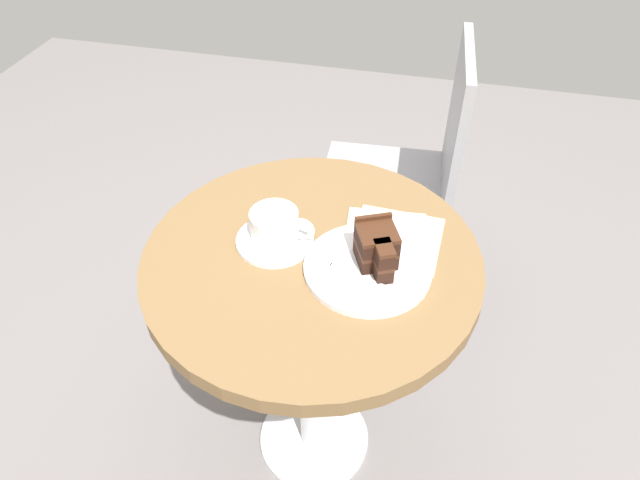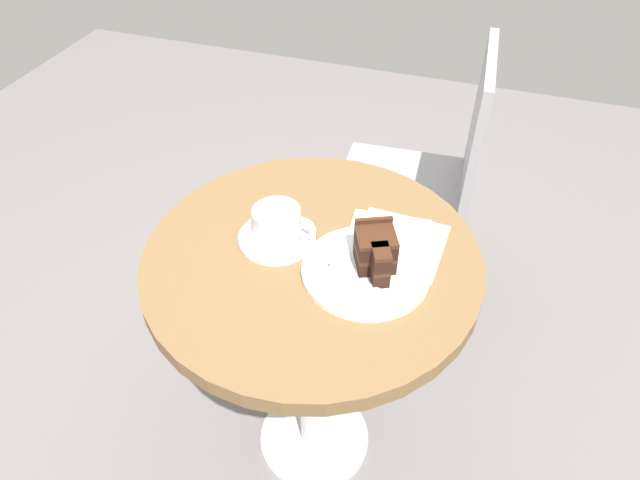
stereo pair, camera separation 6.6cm
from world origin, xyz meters
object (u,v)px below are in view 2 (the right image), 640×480
object	(u,v)px
saucer	(277,238)
napkin	(394,242)
cake_plate	(366,271)
fork	(338,270)
coffee_cup	(278,222)
cake_slice	(376,250)
teaspoon	(304,237)
cafe_chair	(435,171)

from	to	relation	value
saucer	napkin	xyz separation A→B (m)	(0.22, 0.06, -0.00)
cake_plate	fork	xyz separation A→B (m)	(-0.05, -0.02, 0.01)
coffee_cup	cake_plate	world-z (taller)	coffee_cup
coffee_cup	cake_slice	xyz separation A→B (m)	(0.20, -0.03, 0.01)
teaspoon	napkin	world-z (taller)	teaspoon
napkin	saucer	bearing A→B (deg)	-163.96
cafe_chair	napkin	bearing A→B (deg)	-4.90
saucer	cake_slice	size ratio (longest dim) A/B	1.35
saucer	teaspoon	bearing A→B (deg)	13.34
coffee_cup	napkin	world-z (taller)	coffee_cup
saucer	cake_plate	xyz separation A→B (m)	(0.19, -0.03, 0.00)
fork	cafe_chair	distance (m)	0.70
cake_plate	teaspoon	bearing A→B (deg)	160.99
coffee_cup	fork	bearing A→B (deg)	-24.60
teaspoon	cake_plate	size ratio (longest dim) A/B	0.34
coffee_cup	fork	world-z (taller)	coffee_cup
cake_plate	cake_slice	size ratio (longest dim) A/B	2.12
cake_plate	fork	world-z (taller)	fork
teaspoon	cafe_chair	distance (m)	0.66
teaspoon	cake_plate	bearing A→B (deg)	34.90
cake_plate	napkin	size ratio (longest dim) A/B	1.20
coffee_cup	cake_plate	bearing A→B (deg)	-12.56
teaspoon	cafe_chair	bearing A→B (deg)	127.34
fork	cafe_chair	bearing A→B (deg)	-80.37
saucer	coffee_cup	xyz separation A→B (m)	(0.00, 0.01, 0.03)
saucer	fork	xyz separation A→B (m)	(0.14, -0.06, 0.01)
saucer	cake_slice	distance (m)	0.21
cake_plate	cafe_chair	distance (m)	0.67
cake_plate	napkin	world-z (taller)	cake_plate
coffee_cup	teaspoon	world-z (taller)	coffee_cup
napkin	fork	bearing A→B (deg)	-122.28
fork	teaspoon	bearing A→B (deg)	-20.65
teaspoon	cake_slice	world-z (taller)	cake_slice
coffee_cup	cafe_chair	world-z (taller)	cafe_chair
coffee_cup	napkin	size ratio (longest dim) A/B	0.64
napkin	cafe_chair	size ratio (longest dim) A/B	0.23
coffee_cup	teaspoon	bearing A→B (deg)	5.67
teaspoon	cake_plate	world-z (taller)	teaspoon
saucer	cafe_chair	world-z (taller)	cafe_chair
napkin	teaspoon	bearing A→B (deg)	-163.12
cafe_chair	teaspoon	bearing A→B (deg)	-20.16
coffee_cup	cafe_chair	bearing A→B (deg)	69.20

